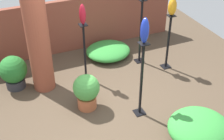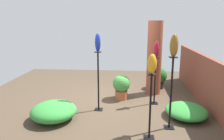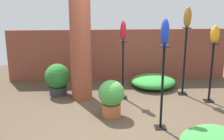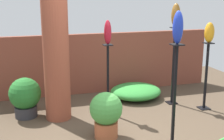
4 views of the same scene
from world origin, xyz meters
The scene contains 14 objects.
ground_plane centered at (0.00, 0.00, 0.00)m, with size 8.00×8.00×0.00m, color #4C3D2D.
brick_wall_back centered at (0.00, 2.54, 0.66)m, with size 5.60×0.12×1.32m, color brown.
brick_pillar centered at (-0.88, 1.26, 1.12)m, with size 0.44×0.44×2.24m, color brown.
pedestal_amber centered at (1.86, 0.91, 0.59)m, with size 0.20×0.20×1.28m.
pedestal_ruby centered at (0.02, 1.20, 0.59)m, with size 0.20×0.20×1.29m.
pedestal_bronze centered at (1.41, 1.37, 0.71)m, with size 0.20×0.20×1.53m.
pedestal_cobalt centered at (0.57, -0.26, 0.70)m, with size 0.20×0.20×1.50m.
art_vase_amber centered at (1.86, 0.91, 1.47)m, with size 0.18×0.17×0.37m, color orange.
art_vase_ruby centered at (0.02, 1.20, 1.51)m, with size 0.13×0.14×0.43m, color maroon.
art_vase_bronze centered at (1.41, 1.37, 1.76)m, with size 0.17×0.17×0.45m, color brown.
art_vase_cobalt centered at (0.57, -0.26, 1.73)m, with size 0.15×0.14×0.45m, color #192D9E.
potted_plant_walkway_edge centered at (-1.44, 1.48, 0.39)m, with size 0.57×0.57×0.72m.
potted_plant_back_center centered at (-0.28, 0.28, 0.40)m, with size 0.50×0.50×0.72m.
foliage_bed_east centered at (0.82, 1.87, 0.15)m, with size 1.07×0.98×0.29m, color #338C38.
Camera 3 is at (-0.54, -5.25, 2.60)m, focal length 50.00 mm.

